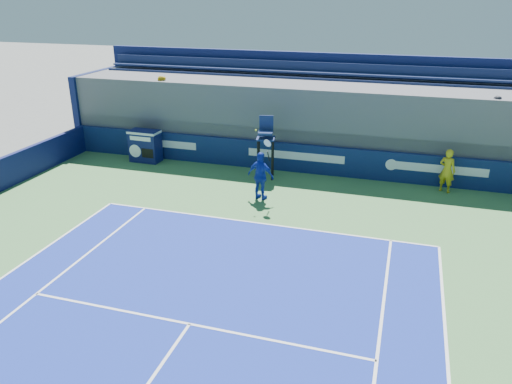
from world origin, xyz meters
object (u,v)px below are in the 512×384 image
(match_clock, at_px, (145,145))
(ball_person, at_px, (447,171))
(umpire_chair, at_px, (266,141))
(tennis_player, at_px, (261,176))

(match_clock, bearing_deg, ball_person, 0.16)
(ball_person, distance_m, match_clock, 12.39)
(ball_person, height_order, umpire_chair, umpire_chair)
(match_clock, relative_size, tennis_player, 0.54)
(umpire_chair, relative_size, tennis_player, 0.96)
(umpire_chair, xyz_separation_m, tennis_player, (0.46, -2.22, -0.64))
(umpire_chair, distance_m, tennis_player, 2.35)
(ball_person, bearing_deg, umpire_chair, 28.59)
(match_clock, xyz_separation_m, tennis_player, (6.04, -2.65, 0.15))
(match_clock, height_order, umpire_chair, umpire_chair)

